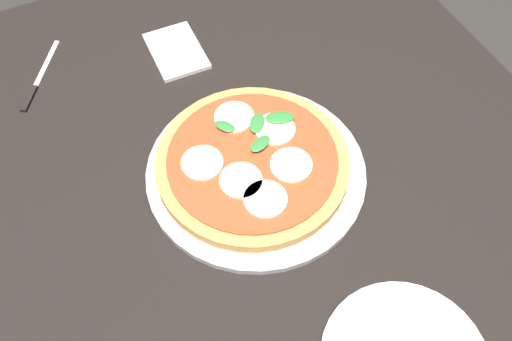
{
  "coord_description": "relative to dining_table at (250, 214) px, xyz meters",
  "views": [
    {
      "loc": [
        0.45,
        -0.2,
        1.46
      ],
      "look_at": [
        -0.01,
        0.02,
        0.71
      ],
      "focal_mm": 40.18,
      "sensor_mm": 36.0,
      "label": 1
    }
  ],
  "objects": [
    {
      "name": "serving_tray",
      "position": [
        -0.01,
        0.02,
        0.1
      ],
      "size": [
        0.35,
        0.35,
        0.01
      ],
      "primitive_type": "cylinder",
      "color": "#B2B2B7",
      "rests_on": "dining_table"
    },
    {
      "name": "dining_table",
      "position": [
        0.0,
        0.0,
        0.0
      ],
      "size": [
        1.16,
        1.06,
        0.7
      ],
      "color": "black",
      "rests_on": "ground_plane"
    },
    {
      "name": "napkin",
      "position": [
        -0.32,
        0.0,
        0.1
      ],
      "size": [
        0.13,
        0.09,
        0.01
      ],
      "primitive_type": "cube",
      "rotation": [
        0.0,
        0.0,
        -0.02
      ],
      "color": "white",
      "rests_on": "dining_table"
    },
    {
      "name": "pizza",
      "position": [
        -0.02,
        0.01,
        0.12
      ],
      "size": [
        0.3,
        0.3,
        0.03
      ],
      "color": "tan",
      "rests_on": "serving_tray"
    },
    {
      "name": "ground_plane",
      "position": [
        0.0,
        0.0,
        -0.61
      ],
      "size": [
        6.0,
        6.0,
        0.0
      ],
      "primitive_type": "plane",
      "color": "#2D2B28"
    },
    {
      "name": "knife",
      "position": [
        -0.36,
        -0.25,
        0.1
      ],
      "size": [
        0.15,
        0.1,
        0.01
      ],
      "color": "black",
      "rests_on": "dining_table"
    }
  ]
}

